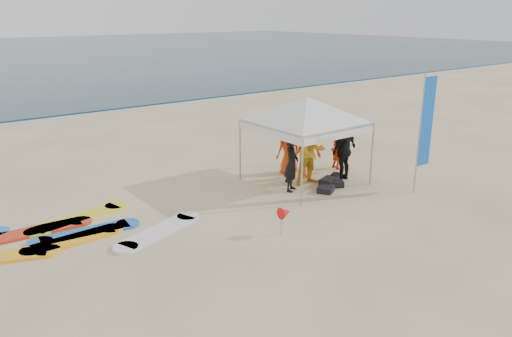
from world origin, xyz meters
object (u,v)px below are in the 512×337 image
object	(u,v)px
person_black_b	(344,150)
person_seated	(337,154)
marker_pennant	(285,212)
person_orange_a	(306,151)
person_orange_b	(288,149)
surfboard_spread	(43,241)
canopy_tent	(307,97)
person_yellow	(311,153)
person_black_a	(292,164)
feather_flag	(426,123)

from	to	relation	value
person_black_b	person_seated	size ratio (longest dim) A/B	1.88
marker_pennant	person_seated	bearing A→B (deg)	31.11
person_orange_a	person_orange_b	size ratio (longest dim) A/B	1.06
person_orange_a	surfboard_spread	xyz separation A→B (m)	(-7.63, 0.12, -0.79)
person_black_b	canopy_tent	world-z (taller)	canopy_tent
person_black_b	person_orange_b	world-z (taller)	person_black_b
surfboard_spread	person_orange_a	bearing A→B (deg)	-0.89
person_yellow	person_seated	bearing A→B (deg)	25.48
person_yellow	person_orange_a	bearing A→B (deg)	68.81
person_black_a	person_seated	xyz separation A→B (m)	(2.54, 0.68, -0.29)
person_seated	person_orange_a	bearing A→B (deg)	105.20
canopy_tent	person_seated	bearing A→B (deg)	10.72
person_black_b	feather_flag	world-z (taller)	feather_flag
canopy_tent	marker_pennant	xyz separation A→B (m)	(-2.80, -2.40, -2.02)
canopy_tent	surfboard_spread	size ratio (longest dim) A/B	0.60
person_orange_a	marker_pennant	xyz separation A→B (m)	(-3.10, -2.67, -0.33)
person_orange_a	person_black_b	size ratio (longest dim) A/B	0.91
person_yellow	canopy_tent	world-z (taller)	canopy_tent
person_orange_b	canopy_tent	xyz separation A→B (m)	(-0.15, -0.90, 1.73)
person_yellow	person_black_b	bearing A→B (deg)	-10.44
person_seated	surfboard_spread	distance (m)	9.05
person_black_a	person_black_b	bearing A→B (deg)	-42.53
person_orange_b	marker_pennant	distance (m)	4.43
canopy_tent	surfboard_spread	xyz separation A→B (m)	(-7.32, 0.39, -2.48)
surfboard_spread	person_black_a	bearing A→B (deg)	-6.53
person_black_b	feather_flag	xyz separation A→B (m)	(0.98, -1.99, 1.01)
person_black_b	person_yellow	bearing A→B (deg)	-26.35
person_orange_b	person_orange_a	bearing A→B (deg)	111.06
person_black_b	surfboard_spread	size ratio (longest dim) A/B	0.29
person_black_a	person_orange_b	size ratio (longest dim) A/B	1.00
person_black_a	canopy_tent	xyz separation A→B (m)	(0.82, 0.35, 1.74)
person_orange_a	surfboard_spread	bearing A→B (deg)	12.24
person_orange_b	surfboard_spread	size ratio (longest dim) A/B	0.24
surfboard_spread	person_seated	bearing A→B (deg)	-0.42
person_orange_a	person_black_b	bearing A→B (deg)	144.76
person_orange_b	surfboard_spread	bearing A→B (deg)	10.83
person_yellow	person_seated	size ratio (longest dim) A/B	1.92
person_black_a	person_orange_a	bearing A→B (deg)	-7.10
person_seated	marker_pennant	xyz separation A→B (m)	(-4.52, -2.72, 0.01)
person_orange_a	canopy_tent	xyz separation A→B (m)	(-0.31, -0.27, 1.68)
canopy_tent	person_orange_b	bearing A→B (deg)	80.52
person_black_a	marker_pennant	distance (m)	2.86
person_orange_b	canopy_tent	size ratio (longest dim) A/B	0.41
person_black_b	canopy_tent	xyz separation A→B (m)	(-1.05, 0.56, 1.60)
person_black_a	marker_pennant	xyz separation A→B (m)	(-1.98, -2.05, -0.28)
feather_flag	marker_pennant	world-z (taller)	feather_flag
person_yellow	marker_pennant	xyz separation A→B (m)	(-2.83, -2.15, -0.44)
person_yellow	person_black_a	bearing A→B (deg)	-166.01
person_yellow	surfboard_spread	xyz separation A→B (m)	(-7.35, 0.64, -0.90)
person_black_a	surfboard_spread	xyz separation A→B (m)	(-6.50, 0.74, -0.74)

